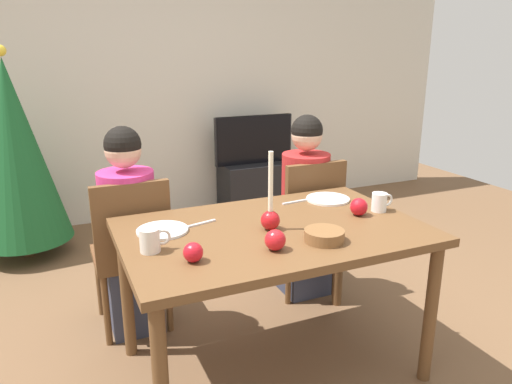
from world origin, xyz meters
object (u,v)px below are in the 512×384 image
object	(u,v)px
apple_near_candle	(193,252)
mug_right	(380,202)
plate_right	(328,199)
tv	(254,140)
bowl_walnuts	(324,236)
chair_right	(307,219)
apple_by_right_mug	(275,240)
candle_centerpiece	(270,214)
person_left_child	(130,235)
plate_left	(162,230)
tv_stand	(254,187)
dining_table	(273,244)
mug_left	(151,240)
christmas_tree	(15,153)
apple_by_left_plate	(359,207)
person_right_child	(305,209)
chair_left	(132,247)

from	to	relation	value
apple_near_candle	mug_right	bearing A→B (deg)	11.22
plate_right	mug_right	bearing A→B (deg)	-61.47
tv	bowl_walnuts	bearing A→B (deg)	-106.76
chair_right	apple_by_right_mug	xyz separation A→B (m)	(-0.63, -0.84, 0.28)
candle_centerpiece	apple_near_candle	world-z (taller)	candle_centerpiece
person_left_child	apple_by_right_mug	xyz separation A→B (m)	(0.46, -0.87, 0.23)
tv	plate_left	distance (m)	2.55
tv	bowl_walnuts	world-z (taller)	tv
tv_stand	candle_centerpiece	bearing A→B (deg)	-111.65
candle_centerpiece	plate_left	distance (m)	0.50
person_left_child	tv_stand	xyz separation A→B (m)	(1.46, 1.66, -0.33)
bowl_walnuts	plate_right	bearing A→B (deg)	56.60
candle_centerpiece	mug_right	world-z (taller)	candle_centerpiece
dining_table	candle_centerpiece	xyz separation A→B (m)	(-0.02, -0.01, 0.16)
apple_by_right_mug	mug_left	bearing A→B (deg)	158.05
dining_table	candle_centerpiece	size ratio (longest dim) A/B	3.80
chair_right	tv_stand	distance (m)	1.75
chair_right	candle_centerpiece	distance (m)	0.89
plate_left	bowl_walnuts	bearing A→B (deg)	-32.57
chair_right	mug_left	distance (m)	1.32
christmas_tree	apple_by_left_plate	distance (m)	2.58
person_left_child	person_right_child	distance (m)	1.10
plate_left	plate_right	bearing A→B (deg)	6.25
tv	christmas_tree	distance (m)	2.07
chair_right	mug_left	xyz separation A→B (m)	(-1.11, -0.65, 0.29)
plate_right	mug_left	xyz separation A→B (m)	(-1.04, -0.31, 0.04)
chair_right	tv_stand	xyz separation A→B (m)	(0.37, 1.69, -0.27)
person_right_child	candle_centerpiece	world-z (taller)	person_right_child
person_left_child	plate_right	xyz separation A→B (m)	(1.03, -0.37, 0.19)
christmas_tree	apple_near_candle	world-z (taller)	christmas_tree
person_left_child	tv_stand	distance (m)	2.24
dining_table	apple_by_left_plate	bearing A→B (deg)	-1.52
person_left_child	bowl_walnuts	world-z (taller)	person_left_child
dining_table	apple_near_candle	size ratio (longest dim) A/B	17.50
chair_left	plate_right	world-z (taller)	chair_left
dining_table	mug_right	size ratio (longest dim) A/B	11.50
dining_table	chair_right	xyz separation A→B (m)	(0.53, 0.61, -0.15)
apple_by_right_mug	apple_near_candle	bearing A→B (deg)	175.82
person_right_child	mug_right	size ratio (longest dim) A/B	9.63
apple_by_right_mug	tv_stand	bearing A→B (deg)	68.46
plate_left	mug_right	xyz separation A→B (m)	(1.09, -0.16, 0.04)
plate_left	apple_by_right_mug	world-z (taller)	apple_by_right_mug
apple_by_left_plate	chair_right	bearing A→B (deg)	84.25
plate_right	apple_near_candle	world-z (taller)	apple_near_candle
chair_left	chair_right	world-z (taller)	same
apple_by_left_plate	dining_table	bearing A→B (deg)	178.48
tv_stand	plate_left	bearing A→B (deg)	-122.87
mug_left	apple_by_right_mug	xyz separation A→B (m)	(0.48, -0.19, -0.01)
apple_by_left_plate	mug_left	bearing A→B (deg)	-178.34
christmas_tree	mug_right	world-z (taller)	christmas_tree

